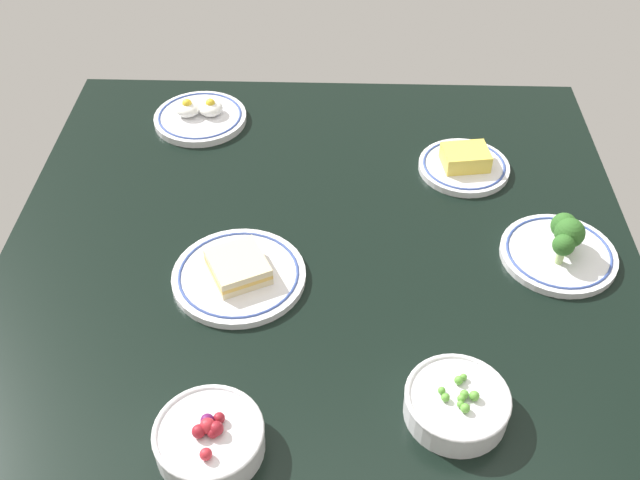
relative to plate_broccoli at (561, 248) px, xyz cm
name	(u,v)px	position (x,y,z in cm)	size (l,w,h in cm)	color
dining_table	(320,257)	(-40.91, 0.85, -4.16)	(110.13, 109.59, 4.00)	black
plate_broccoli	(561,248)	(0.00, 0.00, 0.00)	(19.72, 19.72, 8.26)	silver
plate_cheese	(464,164)	(-13.55, 24.09, -0.76)	(17.61, 17.61, 4.70)	silver
plate_sandwich	(239,273)	(-54.12, -6.92, -0.87)	(22.22, 22.22, 4.46)	silver
plate_eggs	(200,116)	(-67.45, 39.37, -0.88)	(19.41, 19.41, 5.17)	silver
bowl_peas	(457,403)	(-20.97, -32.28, 0.23)	(14.69, 14.69, 5.45)	silver
bowl_berries	(209,438)	(-54.41, -38.83, 0.33)	(14.89, 14.89, 6.22)	silver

